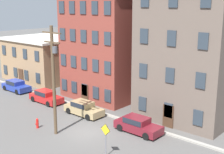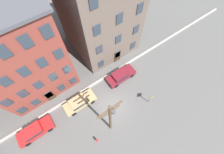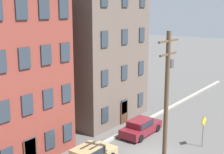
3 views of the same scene
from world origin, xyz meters
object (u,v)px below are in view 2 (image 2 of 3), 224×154
(fire_hydrant, at_px, (97,140))
(utility_pole, at_px, (111,119))
(car_red, at_px, (35,131))
(caution_sign, at_px, (151,98))
(car_maroon, at_px, (121,75))
(car_tan, at_px, (79,102))

(fire_hydrant, bearing_deg, utility_pole, 7.85)
(car_red, relative_size, fire_hydrant, 4.58)
(car_red, bearing_deg, caution_sign, -20.00)
(car_maroon, relative_size, fire_hydrant, 4.58)
(car_tan, bearing_deg, car_red, -179.64)
(car_red, height_order, utility_pole, utility_pole)
(car_tan, relative_size, car_maroon, 1.00)
(caution_sign, height_order, fire_hydrant, caution_sign)
(caution_sign, distance_m, utility_pole, 7.18)
(car_tan, relative_size, utility_pole, 0.46)
(car_red, bearing_deg, utility_pole, -31.76)
(car_tan, xyz_separation_m, utility_pole, (1.71, -5.03, 4.66))
(car_tan, bearing_deg, utility_pole, -71.18)
(car_tan, xyz_separation_m, fire_hydrant, (-0.65, -5.35, -0.27))
(fire_hydrant, bearing_deg, car_tan, 83.12)
(car_red, relative_size, utility_pole, 0.46)
(car_tan, distance_m, caution_sign, 9.54)
(car_tan, distance_m, utility_pole, 7.07)
(car_tan, bearing_deg, fire_hydrant, -96.88)
(car_red, xyz_separation_m, fire_hydrant, (5.70, -5.31, -0.27))
(caution_sign, distance_m, fire_hydrant, 8.66)
(car_tan, relative_size, fire_hydrant, 4.58)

